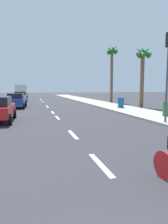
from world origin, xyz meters
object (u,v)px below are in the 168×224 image
(parked_car_silver, at_px, (20,96))
(trash_bin_far, at_px, (121,103))
(delivery_truck, at_px, (21,91))
(parked_car_blue, at_px, (16,100))
(traffic_signal, at_px, (168,61))
(trash_bin_near, at_px, (167,109))
(palm_tree_distant, at_px, (112,60))
(palm_tree_far, at_px, (143,62))

(parked_car_silver, height_order, trash_bin_far, parked_car_silver)
(parked_car_silver, relative_size, delivery_truck, 0.71)
(parked_car_silver, bearing_deg, parked_car_blue, -91.60)
(traffic_signal, distance_m, trash_bin_near, 4.17)
(palm_tree_distant, relative_size, traffic_signal, 1.58)
(trash_bin_near, height_order, trash_bin_far, trash_bin_near)
(trash_bin_far, bearing_deg, parked_car_silver, 125.65)
(traffic_signal, relative_size, trash_bin_far, 5.15)
(delivery_truck, height_order, palm_tree_far, palm_tree_far)
(palm_tree_far, bearing_deg, parked_car_blue, 166.78)
(palm_tree_distant, bearing_deg, trash_bin_far, -106.27)
(parked_car_silver, distance_m, traffic_signal, 25.07)
(parked_car_blue, height_order, palm_tree_distant, palm_tree_distant)
(parked_car_silver, distance_m, trash_bin_near, 23.56)
(parked_car_blue, bearing_deg, delivery_truck, 94.20)
(trash_bin_far, bearing_deg, palm_tree_far, 17.62)
(parked_car_blue, distance_m, delivery_truck, 24.70)
(traffic_signal, bearing_deg, palm_tree_far, 67.19)
(parked_car_blue, bearing_deg, palm_tree_distant, 24.31)
(palm_tree_far, bearing_deg, trash_bin_far, -162.38)
(trash_bin_far, bearing_deg, trash_bin_near, -85.30)
(parked_car_silver, distance_m, trash_bin_far, 17.70)
(palm_tree_distant, distance_m, traffic_signal, 18.41)
(delivery_truck, distance_m, traffic_signal, 38.72)
(parked_car_silver, xyz_separation_m, delivery_truck, (-0.44, 14.25, 0.66))
(parked_car_blue, relative_size, parked_car_silver, 0.93)
(trash_bin_near, bearing_deg, palm_tree_far, 73.00)
(delivery_truck, xyz_separation_m, trash_bin_near, (11.30, -35.17, -0.85))
(parked_car_silver, xyz_separation_m, trash_bin_near, (10.85, -20.91, -0.19))
(parked_car_blue, height_order, trash_bin_far, parked_car_blue)
(traffic_signal, height_order, trash_bin_near, traffic_signal)
(parked_car_blue, relative_size, trash_bin_far, 4.08)
(palm_tree_far, xyz_separation_m, palm_tree_distant, (-0.19, 8.08, 1.22))
(palm_tree_far, xyz_separation_m, traffic_signal, (-4.09, -9.73, -1.27))
(delivery_truck, xyz_separation_m, palm_tree_far, (13.56, -27.75, 3.38))
(palm_tree_distant, bearing_deg, delivery_truck, 124.22)
(parked_car_silver, distance_m, palm_tree_far, 19.25)
(parked_car_silver, bearing_deg, trash_bin_far, -56.38)
(palm_tree_far, relative_size, trash_bin_near, 6.32)
(palm_tree_distant, bearing_deg, parked_car_silver, 157.29)
(parked_car_silver, relative_size, trash_bin_far, 4.40)
(parked_car_silver, xyz_separation_m, palm_tree_distant, (12.93, -5.41, 5.26))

